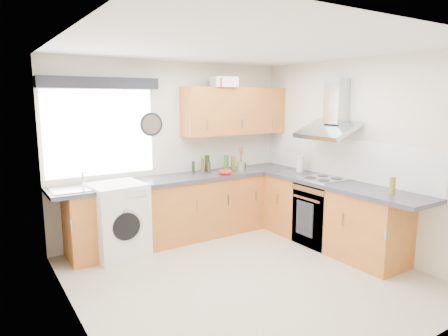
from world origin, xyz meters
TOP-DOWN VIEW (x-y plane):
  - ground_plane at (0.00, 0.00)m, footprint 3.60×3.60m
  - ceiling at (0.00, 0.00)m, footprint 3.60×3.60m
  - wall_back at (0.00, 1.80)m, footprint 3.60×0.02m
  - wall_front at (0.00, -1.80)m, footprint 3.60×0.02m
  - wall_left at (-1.80, 0.00)m, footprint 0.02×3.60m
  - wall_right at (1.80, 0.00)m, footprint 0.02×3.60m
  - window at (-1.05, 1.79)m, footprint 1.40×0.02m
  - window_blind at (-1.05, 1.70)m, footprint 1.50×0.18m
  - splashback at (1.79, 0.30)m, footprint 0.01×3.00m
  - base_cab_back at (-0.10, 1.51)m, footprint 3.00×0.58m
  - base_cab_corner at (1.50, 1.50)m, footprint 0.60×0.60m
  - base_cab_right at (1.51, 0.15)m, footprint 0.58×2.10m
  - worktop_back at (0.00, 1.50)m, footprint 3.60×0.62m
  - worktop_right at (1.50, 0.00)m, footprint 0.62×2.42m
  - sink at (-1.33, 1.50)m, footprint 0.84×0.46m
  - oven at (1.50, 0.30)m, footprint 0.56×0.58m
  - hob_plate at (1.50, 0.30)m, footprint 0.52×0.52m
  - extractor_hood at (1.60, 0.30)m, footprint 0.52×0.78m
  - upper_cabinets at (0.95, 1.62)m, footprint 1.70×0.35m
  - washing_machine at (-1.00, 1.40)m, footprint 0.70×0.68m
  - wall_clock at (-0.34, 1.78)m, footprint 0.33×0.04m
  - casserole at (0.68, 1.52)m, footprint 0.38×0.29m
  - storage_box at (0.67, 1.52)m, footprint 0.27×0.23m
  - utensil_pot at (0.87, 1.35)m, footprint 0.14×0.14m
  - kitchen_roll at (1.62, 0.88)m, footprint 0.13×0.13m
  - tomato_cluster at (0.57, 1.30)m, footprint 0.19×0.19m
  - jar_0 at (0.78, 1.61)m, footprint 0.05×0.05m
  - jar_1 at (0.23, 1.66)m, footprint 0.04×0.04m
  - jar_2 at (0.49, 1.68)m, footprint 0.07×0.07m
  - jar_3 at (0.63, 1.38)m, footprint 0.07×0.07m
  - jar_4 at (0.68, 1.45)m, footprint 0.05×0.05m
  - jar_5 at (1.02, 1.50)m, footprint 0.04×0.04m
  - jar_6 at (1.06, 1.51)m, footprint 0.04×0.04m
  - jar_7 at (0.37, 1.61)m, footprint 0.05×0.05m
  - jar_8 at (0.91, 1.61)m, footprint 0.07×0.07m
  - jar_9 at (0.44, 1.56)m, footprint 0.05×0.05m
  - bottle_0 at (1.52, -0.73)m, footprint 0.07×0.07m

SIDE VIEW (x-z plane):
  - ground_plane at x=0.00m, z-range 0.00..0.00m
  - oven at x=1.50m, z-range 0.00..0.85m
  - base_cab_back at x=-0.10m, z-range 0.00..0.86m
  - base_cab_corner at x=1.50m, z-range 0.00..0.86m
  - base_cab_right at x=1.51m, z-range 0.00..0.86m
  - washing_machine at x=-1.00m, z-range 0.00..0.94m
  - worktop_back at x=0.00m, z-range 0.86..0.91m
  - worktop_right at x=1.50m, z-range 0.86..0.91m
  - hob_plate at x=1.50m, z-range 0.91..0.92m
  - tomato_cluster at x=0.57m, z-range 0.91..0.99m
  - sink at x=-1.33m, z-range 0.90..1.00m
  - jar_6 at x=1.06m, z-range 0.91..1.01m
  - utensil_pot at x=0.87m, z-range 0.91..1.06m
  - jar_9 at x=0.44m, z-range 0.91..1.07m
  - jar_1 at x=0.23m, z-range 0.91..1.09m
  - bottle_0 at x=1.52m, z-range 0.91..1.11m
  - jar_8 at x=0.91m, z-range 0.91..1.11m
  - jar_7 at x=0.37m, z-range 0.91..1.12m
  - jar_0 at x=0.78m, z-range 0.91..1.14m
  - jar_5 at x=1.02m, z-range 0.91..1.15m
  - jar_2 at x=0.49m, z-range 0.91..1.15m
  - jar_4 at x=0.68m, z-range 0.91..1.15m
  - kitchen_roll at x=1.62m, z-range 0.91..1.16m
  - jar_3 at x=0.63m, z-range 0.91..1.16m
  - splashback at x=1.79m, z-range 0.91..1.45m
  - wall_back at x=0.00m, z-range 0.00..2.50m
  - wall_front at x=0.00m, z-range 0.00..2.50m
  - wall_left at x=-1.80m, z-range 0.00..2.50m
  - wall_right at x=1.80m, z-range 0.00..2.50m
  - window at x=-1.05m, z-range 1.00..2.10m
  - wall_clock at x=-0.34m, z-range 1.47..1.80m
  - extractor_hood at x=1.60m, z-range 1.44..2.10m
  - upper_cabinets at x=0.95m, z-range 1.45..2.15m
  - window_blind at x=-1.05m, z-range 2.11..2.25m
  - storage_box at x=0.67m, z-range 2.15..2.27m
  - casserole at x=0.68m, z-range 2.15..2.30m
  - ceiling at x=0.00m, z-range 2.49..2.51m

